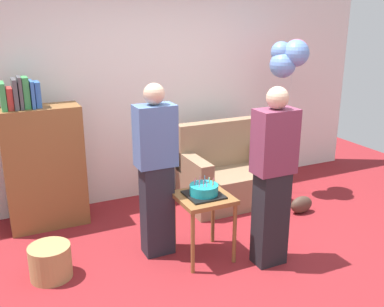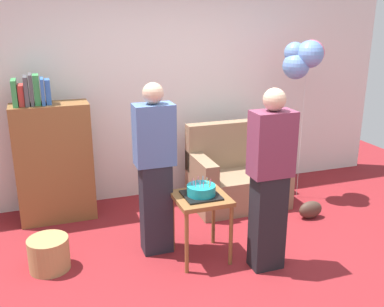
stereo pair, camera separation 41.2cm
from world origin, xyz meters
name	(u,v)px [view 1 (the left image)]	position (x,y,z in m)	size (l,w,h in m)	color
ground_plane	(233,271)	(0.00, 0.00, 0.00)	(8.00, 8.00, 0.00)	maroon
wall_back	(150,87)	(0.00, 2.05, 1.35)	(6.00, 0.10, 2.70)	silver
couch	(227,175)	(0.71, 1.38, 0.34)	(1.10, 0.70, 0.96)	#8C7054
bookshelf	(44,165)	(-1.34, 1.65, 0.69)	(0.80, 0.36, 1.61)	brown
side_table	(204,205)	(-0.13, 0.34, 0.52)	(0.48, 0.48, 0.62)	brown
birthday_cake	(204,191)	(-0.13, 0.34, 0.67)	(0.32, 0.32, 0.17)	black
person_blowing_candles	(156,171)	(-0.48, 0.60, 0.83)	(0.36, 0.22, 1.63)	#23232D
person_holding_cake	(273,178)	(0.37, 0.00, 0.83)	(0.36, 0.22, 1.63)	black
wicker_basket	(50,262)	(-1.48, 0.60, 0.15)	(0.36, 0.36, 0.30)	#A88451
handbag	(301,205)	(1.32, 0.71, 0.10)	(0.28, 0.14, 0.20)	#473328
balloon_bunch	(290,56)	(1.47, 1.30, 1.72)	(0.52, 0.42, 1.91)	silver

